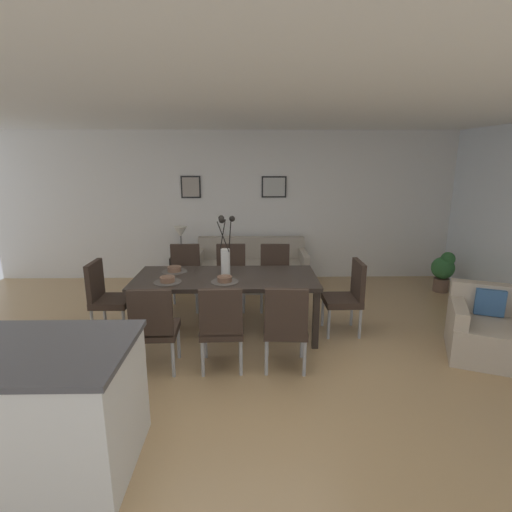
# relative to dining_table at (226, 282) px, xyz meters

# --- Properties ---
(ground_plane) EXTENTS (9.00, 9.00, 0.00)m
(ground_plane) POSITION_rel_dining_table_xyz_m (0.29, -0.85, -0.67)
(ground_plane) COLOR tan
(back_wall_panel) EXTENTS (9.00, 0.10, 2.60)m
(back_wall_panel) POSITION_rel_dining_table_xyz_m (0.29, 2.40, 0.63)
(back_wall_panel) COLOR silver
(back_wall_panel) RESTS_ON ground
(ceiling_panel) EXTENTS (9.00, 7.20, 0.08)m
(ceiling_panel) POSITION_rel_dining_table_xyz_m (0.29, -0.45, 1.97)
(ceiling_panel) COLOR white
(dining_table) EXTENTS (2.20, 0.96, 0.74)m
(dining_table) POSITION_rel_dining_table_xyz_m (0.00, 0.00, 0.00)
(dining_table) COLOR black
(dining_table) RESTS_ON ground
(dining_chair_near_left) EXTENTS (0.45, 0.45, 0.92)m
(dining_chair_near_left) POSITION_rel_dining_table_xyz_m (-0.67, -0.90, -0.16)
(dining_chair_near_left) COLOR #33261E
(dining_chair_near_left) RESTS_ON ground
(dining_chair_near_right) EXTENTS (0.45, 0.45, 0.92)m
(dining_chair_near_right) POSITION_rel_dining_table_xyz_m (-0.65, 0.90, -0.16)
(dining_chair_near_right) COLOR #33261E
(dining_chair_near_right) RESTS_ON ground
(dining_chair_far_left) EXTENTS (0.46, 0.46, 0.92)m
(dining_chair_far_left) POSITION_rel_dining_table_xyz_m (0.00, -0.89, -0.16)
(dining_chair_far_left) COLOR #33261E
(dining_chair_far_left) RESTS_ON ground
(dining_chair_far_right) EXTENTS (0.45, 0.45, 0.92)m
(dining_chair_far_right) POSITION_rel_dining_table_xyz_m (0.02, 0.90, -0.16)
(dining_chair_far_right) COLOR #33261E
(dining_chair_far_right) RESTS_ON ground
(dining_chair_mid_left) EXTENTS (0.47, 0.47, 0.92)m
(dining_chair_mid_left) POSITION_rel_dining_table_xyz_m (0.65, -0.89, -0.16)
(dining_chair_mid_left) COLOR #33261E
(dining_chair_mid_left) RESTS_ON ground
(dining_chair_mid_right) EXTENTS (0.46, 0.46, 0.92)m
(dining_chair_mid_right) POSITION_rel_dining_table_xyz_m (0.66, 0.88, -0.16)
(dining_chair_mid_right) COLOR #33261E
(dining_chair_mid_right) RESTS_ON ground
(dining_chair_head_west) EXTENTS (0.45, 0.45, 0.92)m
(dining_chair_head_west) POSITION_rel_dining_table_xyz_m (-1.48, 0.03, -0.16)
(dining_chair_head_west) COLOR #33261E
(dining_chair_head_west) RESTS_ON ground
(dining_chair_head_east) EXTENTS (0.44, 0.44, 0.92)m
(dining_chair_head_east) POSITION_rel_dining_table_xyz_m (1.51, 0.00, -0.16)
(dining_chair_head_east) COLOR #33261E
(dining_chair_head_east) RESTS_ON ground
(centerpiece_vase) EXTENTS (0.21, 0.23, 0.73)m
(centerpiece_vase) POSITION_rel_dining_table_xyz_m (0.00, 0.00, 0.35)
(centerpiece_vase) COLOR silver
(centerpiece_vase) RESTS_ON dining_table
(placemat_near_left) EXTENTS (0.32, 0.32, 0.01)m
(placemat_near_left) POSITION_rel_dining_table_xyz_m (-0.66, -0.22, 0.07)
(placemat_near_left) COLOR #4C4742
(placemat_near_left) RESTS_ON dining_table
(bowl_near_left) EXTENTS (0.17, 0.17, 0.07)m
(bowl_near_left) POSITION_rel_dining_table_xyz_m (-0.66, -0.22, 0.11)
(bowl_near_left) COLOR brown
(bowl_near_left) RESTS_ON dining_table
(placemat_near_right) EXTENTS (0.32, 0.32, 0.01)m
(placemat_near_right) POSITION_rel_dining_table_xyz_m (-0.66, 0.22, 0.07)
(placemat_near_right) COLOR #4C4742
(placemat_near_right) RESTS_ON dining_table
(bowl_near_right) EXTENTS (0.17, 0.17, 0.07)m
(bowl_near_right) POSITION_rel_dining_table_xyz_m (-0.66, 0.22, 0.11)
(bowl_near_right) COLOR brown
(bowl_near_right) RESTS_ON dining_table
(placemat_far_left) EXTENTS (0.32, 0.32, 0.01)m
(placemat_far_left) POSITION_rel_dining_table_xyz_m (-0.00, -0.22, 0.07)
(placemat_far_left) COLOR #4C4742
(placemat_far_left) RESTS_ON dining_table
(bowl_far_left) EXTENTS (0.17, 0.17, 0.07)m
(bowl_far_left) POSITION_rel_dining_table_xyz_m (-0.00, -0.22, 0.11)
(bowl_far_left) COLOR brown
(bowl_far_left) RESTS_ON dining_table
(sofa) EXTENTS (1.85, 0.84, 0.80)m
(sofa) POSITION_rel_dining_table_xyz_m (0.32, 1.85, -0.39)
(sofa) COLOR #A89E8E
(sofa) RESTS_ON ground
(side_table) EXTENTS (0.36, 0.36, 0.52)m
(side_table) POSITION_rel_dining_table_xyz_m (-0.86, 1.90, -0.41)
(side_table) COLOR black
(side_table) RESTS_ON ground
(table_lamp) EXTENTS (0.22, 0.22, 0.51)m
(table_lamp) POSITION_rel_dining_table_xyz_m (-0.86, 1.90, 0.22)
(table_lamp) COLOR #4C4C51
(table_lamp) RESTS_ON side_table
(armchair) EXTENTS (1.04, 1.04, 0.75)m
(armchair) POSITION_rel_dining_table_xyz_m (2.92, -0.62, -0.39)
(armchair) COLOR #B7A893
(armchair) RESTS_ON ground
(kitchen_island) EXTENTS (1.49, 0.92, 0.92)m
(kitchen_island) POSITION_rel_dining_table_xyz_m (-1.26, -2.17, -0.21)
(kitchen_island) COLOR silver
(kitchen_island) RESTS_ON ground
(framed_picture_left) EXTENTS (0.34, 0.03, 0.38)m
(framed_picture_left) POSITION_rel_dining_table_xyz_m (-0.72, 2.33, 0.98)
(framed_picture_left) COLOR black
(framed_picture_center) EXTENTS (0.43, 0.03, 0.37)m
(framed_picture_center) POSITION_rel_dining_table_xyz_m (0.72, 2.33, 0.98)
(framed_picture_center) COLOR black
(potted_plant) EXTENTS (0.36, 0.36, 0.67)m
(potted_plant) POSITION_rel_dining_table_xyz_m (3.45, 1.51, -0.30)
(potted_plant) COLOR brown
(potted_plant) RESTS_ON ground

